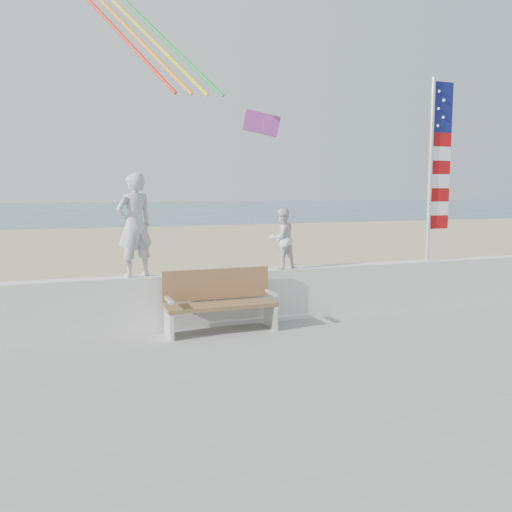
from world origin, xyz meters
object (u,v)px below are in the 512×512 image
at_px(adult, 135,225).
at_px(bench, 220,300).
at_px(child, 282,239).
at_px(flag, 436,162).

xyz_separation_m(adult, bench, (1.26, -0.45, -1.22)).
distance_m(adult, child, 2.55).
distance_m(child, bench, 1.64).
bearing_deg(adult, child, 158.70).
relative_size(adult, child, 1.56).
height_order(child, flag, flag).
relative_size(adult, bench, 0.92).
xyz_separation_m(child, bench, (-1.28, -0.45, -0.92)).
relative_size(bench, flag, 0.51).
height_order(adult, child, adult).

